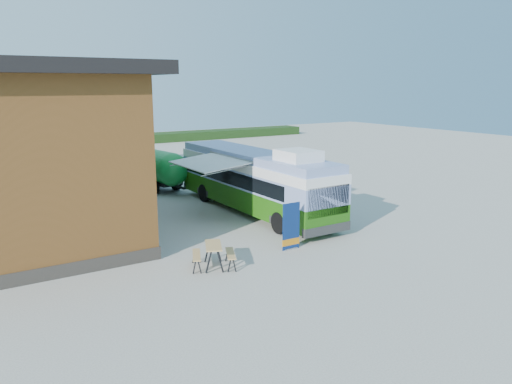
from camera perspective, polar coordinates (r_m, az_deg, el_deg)
ground at (r=22.92m, az=4.37°, el=-4.67°), size 100.00×100.00×0.00m
barn at (r=27.84m, az=-26.72°, el=4.62°), size 9.60×21.20×7.50m
hedge at (r=59.76m, az=-11.48°, el=6.09°), size 40.00×3.00×1.00m
bus at (r=26.16m, az=-0.19°, el=1.50°), size 2.61×12.11×3.72m
awning at (r=25.23m, az=-5.00°, el=3.19°), size 2.74×4.47×0.53m
banner at (r=20.46m, az=4.03°, el=-4.40°), size 0.85×0.18×1.96m
picnic_table at (r=18.55m, az=-4.88°, el=-6.67°), size 1.97×1.88×0.88m
person_a at (r=29.06m, az=-4.62°, el=0.98°), size 0.82×0.87×1.99m
person_b at (r=29.51m, az=-12.89°, el=0.87°), size 1.14×1.21×1.98m
slurry_tanker at (r=32.87m, az=-11.61°, el=2.93°), size 2.69×6.89×2.56m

